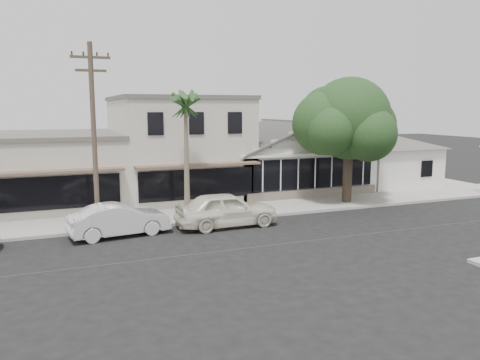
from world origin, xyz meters
name	(u,v)px	position (x,y,z in m)	size (l,w,h in m)	color
ground	(314,240)	(0.00, 0.00, 0.00)	(140.00, 140.00, 0.00)	black
sidewalk_north	(116,221)	(-8.00, 6.75, 0.07)	(90.00, 3.50, 0.15)	#9E9991
corner_shop	(287,154)	(5.00, 12.47, 2.62)	(10.40, 8.60, 5.10)	white
side_cottage	(386,166)	(13.20, 11.50, 1.50)	(6.00, 6.00, 3.00)	white
row_building_near	(176,148)	(-3.00, 13.50, 3.25)	(8.00, 10.00, 6.50)	beige
row_building_midnear	(35,171)	(-12.00, 13.50, 2.10)	(10.00, 10.00, 4.20)	beige
utility_pole	(94,133)	(-9.00, 5.20, 4.79)	(1.80, 0.24, 9.00)	brown
car_0	(227,209)	(-2.81, 3.88, 0.89)	(2.09, 5.20, 1.77)	silver
car_1	(119,220)	(-8.12, 4.07, 0.77)	(1.63, 4.68, 1.54)	silver
shade_tree	(346,121)	(6.08, 6.65, 5.18)	(7.09, 6.41, 7.87)	#433328
palm_east	(186,105)	(-4.14, 6.58, 6.14)	(2.99, 2.99, 7.17)	#726651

